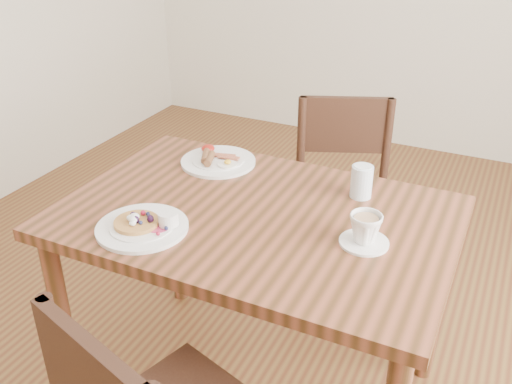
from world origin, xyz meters
TOP-DOWN VIEW (x-y plane):
  - dining_table at (0.00, 0.00)m, footprint 1.20×0.80m
  - chair_far at (0.08, 0.67)m, footprint 0.55×0.55m
  - pancake_plate at (-0.25, -0.23)m, footprint 0.27×0.27m
  - breakfast_plate at (-0.28, 0.26)m, footprint 0.27×0.27m
  - teacup_saucer at (0.35, -0.03)m, footprint 0.14×0.14m
  - water_glass at (0.26, 0.24)m, footprint 0.07×0.07m

SIDE VIEW (x-z plane):
  - chair_far at x=0.08m, z-range 0.05..0.93m
  - dining_table at x=0.00m, z-range 0.28..1.03m
  - breakfast_plate at x=-0.28m, z-range 0.74..0.78m
  - pancake_plate at x=-0.25m, z-range 0.74..0.79m
  - teacup_saucer at x=0.35m, z-range 0.75..0.84m
  - water_glass at x=0.26m, z-range 0.75..0.86m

